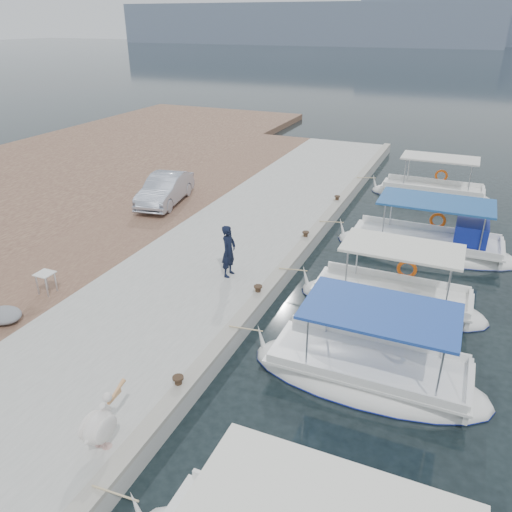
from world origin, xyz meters
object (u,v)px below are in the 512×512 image
(fishing_caique_e, at_px, (431,196))
(fisherman, at_px, (229,251))
(fishing_caique_d, at_px, (427,248))
(pelican, at_px, (100,425))
(fishing_caique_c, at_px, (390,303))
(parked_car, at_px, (165,189))
(fishing_caique_b, at_px, (367,376))

(fishing_caique_e, relative_size, fisherman, 3.42)
(fisherman, bearing_deg, fishing_caique_d, -44.61)
(fishing_caique_d, xyz_separation_m, pelican, (-5.21, -14.06, 0.90))
(fishing_caique_c, relative_size, parked_car, 1.44)
(fishing_caique_d, distance_m, pelican, 15.02)
(fishing_caique_c, bearing_deg, pelican, -116.67)
(fishing_caique_c, bearing_deg, fishing_caique_d, 82.50)
(fishing_caique_c, relative_size, fisherman, 3.30)
(fishing_caique_e, relative_size, parked_car, 1.49)
(fisherman, bearing_deg, fishing_caique_b, -117.65)
(fishing_caique_b, height_order, parked_car, fishing_caique_b)
(pelican, bearing_deg, parked_car, 117.65)
(fishing_caique_b, relative_size, pelican, 4.36)
(fishing_caique_e, bearing_deg, parked_car, -147.44)
(fishing_caique_b, xyz_separation_m, pelican, (-4.62, -4.99, 0.96))
(fishing_caique_b, xyz_separation_m, fishing_caique_e, (0.03, 16.35, 0.00))
(fishing_caique_b, bearing_deg, parked_car, 143.44)
(fishing_caique_d, distance_m, parked_car, 12.46)
(fishing_caique_e, height_order, parked_car, fishing_caique_e)
(fishing_caique_c, xyz_separation_m, fisherman, (-5.52, -0.93, 1.31))
(fishing_caique_d, relative_size, fishing_caique_e, 1.14)
(fishing_caique_d, distance_m, fishing_caique_e, 7.30)
(fishing_caique_b, bearing_deg, fisherman, 150.81)
(fishing_caique_c, height_order, pelican, fishing_caique_c)
(fishing_caique_d, xyz_separation_m, fishing_caique_e, (-0.55, 7.28, -0.06))
(fishing_caique_b, xyz_separation_m, fisherman, (-5.60, 3.13, 1.31))
(fishing_caique_b, height_order, pelican, fishing_caique_b)
(fishing_caique_c, distance_m, fishing_caique_d, 5.05)
(fishing_caique_b, relative_size, fishing_caique_c, 1.02)
(fishing_caique_e, height_order, pelican, fishing_caique_e)
(fishing_caique_c, distance_m, pelican, 10.17)
(pelican, distance_m, fisherman, 8.18)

